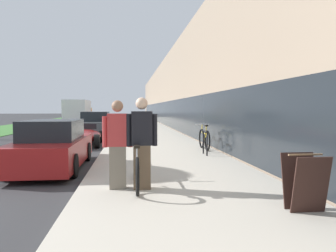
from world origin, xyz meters
The scene contains 13 objects.
sidewalk_slab centered at (5.31, 21.00, 0.06)m, with size 4.37×70.00×0.11m.
storefront_facade centered at (12.53, 29.00, 3.25)m, with size 10.01×70.00×6.52m.
lawn_strip centered at (-5.96, 25.00, 0.01)m, with size 4.87×70.00×0.03m.
tandem_bicycle centered at (4.32, 1.97, 0.50)m, with size 0.52×2.43×0.91m.
person_rider centered at (4.42, 1.67, 1.03)m, with size 0.62×0.24×1.82m.
person_bystander centered at (3.94, 1.77, 1.00)m, with size 0.60×0.23×1.77m.
bike_rack_hoop centered at (6.78, 6.25, 0.62)m, with size 0.05×0.60×0.84m.
cruiser_bike_nearest centered at (7.08, 7.66, 0.52)m, with size 0.52×1.77×0.99m.
sandwich_board_sign centered at (6.91, -0.02, 0.56)m, with size 0.56×0.56×0.90m.
parked_sedan_curbside centered at (2.02, 4.76, 0.64)m, with size 1.73×4.47×1.39m.
vintage_roadster_curbside centered at (2.04, 10.69, 0.42)m, with size 1.70×4.09×0.98m.
parked_sedan_far centered at (2.02, 16.60, 0.68)m, with size 1.98×4.18×1.51m.
moving_truck centered at (-1.54, 33.05, 1.34)m, with size 2.42×7.34×2.63m.
Camera 1 is at (4.18, -4.80, 1.71)m, focal length 35.00 mm.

